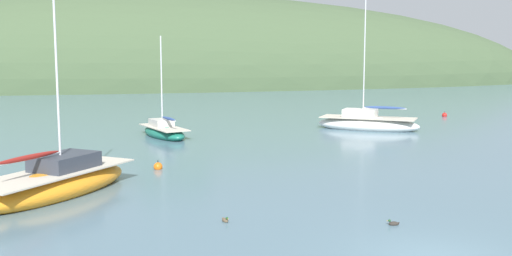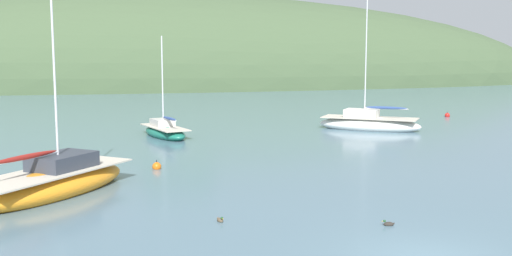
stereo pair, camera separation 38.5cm
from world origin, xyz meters
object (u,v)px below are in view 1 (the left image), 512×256
object	(u,v)px
sailboat_teal_outer	(55,183)
sailboat_blue_center	(367,123)
mooring_buoy_channel	(158,167)
sailboat_yellow_far	(164,132)
duck_lone_left	(393,224)
duck_straggler	(225,220)
mooring_buoy_outer	(444,115)

from	to	relation	value
sailboat_teal_outer	sailboat_blue_center	distance (m)	26.12
sailboat_blue_center	mooring_buoy_channel	distance (m)	20.05
sailboat_teal_outer	sailboat_blue_center	bearing A→B (deg)	36.62
sailboat_teal_outer	mooring_buoy_channel	xyz separation A→B (m)	(4.47, 4.18, -0.35)
sailboat_yellow_far	duck_lone_left	bearing A→B (deg)	-76.80
sailboat_blue_center	duck_straggler	bearing A→B (deg)	-125.61
sailboat_yellow_far	mooring_buoy_channel	distance (m)	11.36
sailboat_yellow_far	mooring_buoy_channel	size ratio (longest dim) A/B	12.98
sailboat_teal_outer	mooring_buoy_outer	world-z (taller)	sailboat_teal_outer
sailboat_blue_center	sailboat_yellow_far	bearing A→B (deg)	-179.56
mooring_buoy_channel	mooring_buoy_outer	xyz separation A→B (m)	(27.09, 17.90, 0.00)
mooring_buoy_outer	duck_straggler	world-z (taller)	mooring_buoy_outer
duck_lone_left	duck_straggler	xyz separation A→B (m)	(-5.33, 1.79, 0.00)
mooring_buoy_outer	duck_lone_left	bearing A→B (deg)	-124.73
mooring_buoy_outer	duck_straggler	size ratio (longest dim) A/B	1.28
sailboat_yellow_far	duck_lone_left	size ratio (longest dim) A/B	16.46
sailboat_yellow_far	duck_lone_left	world-z (taller)	sailboat_yellow_far
sailboat_yellow_far	mooring_buoy_outer	world-z (taller)	sailboat_yellow_far
sailboat_blue_center	duck_straggler	distance (m)	25.93
mooring_buoy_channel	duck_lone_left	size ratio (longest dim) A/B	1.27
sailboat_yellow_far	sailboat_teal_outer	size ratio (longest dim) A/B	0.72
sailboat_blue_center	mooring_buoy_channel	size ratio (longest dim) A/B	19.22
sailboat_blue_center	mooring_buoy_channel	bearing A→B (deg)	-145.36
sailboat_teal_outer	mooring_buoy_outer	distance (m)	38.52
mooring_buoy_channel	duck_straggler	xyz separation A→B (m)	(1.40, -9.69, -0.07)
sailboat_teal_outer	duck_lone_left	world-z (taller)	sailboat_teal_outer
mooring_buoy_channel	duck_lone_left	bearing A→B (deg)	-59.62
sailboat_teal_outer	duck_lone_left	xyz separation A→B (m)	(11.20, -7.29, -0.41)
duck_lone_left	sailboat_yellow_far	bearing A→B (deg)	103.20
sailboat_blue_center	duck_straggler	size ratio (longest dim) A/B	24.50
sailboat_teal_outer	mooring_buoy_channel	size ratio (longest dim) A/B	18.11
sailboat_yellow_far	sailboat_blue_center	distance (m)	15.10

